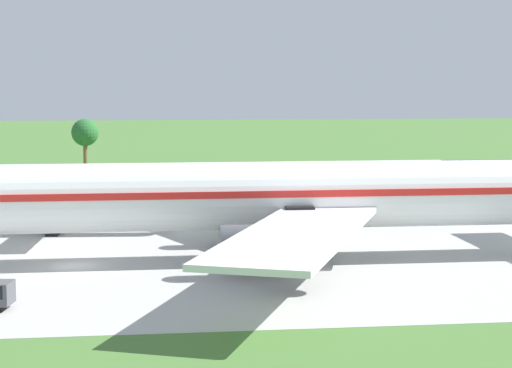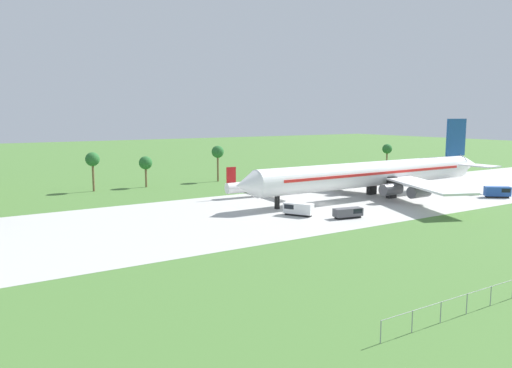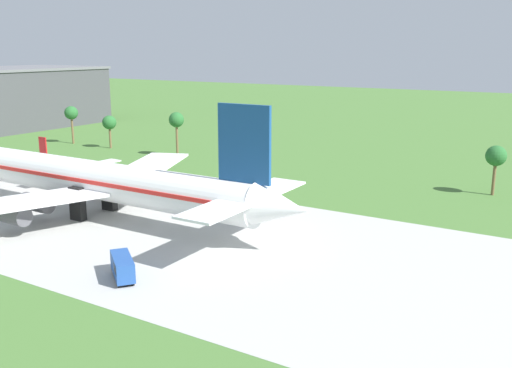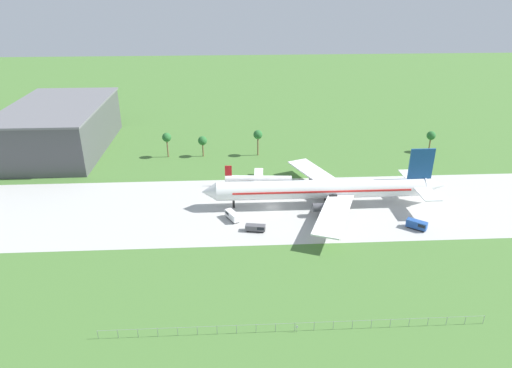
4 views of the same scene
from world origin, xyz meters
name	(u,v)px [view 1 (image 1 of 4)]	position (x,y,z in m)	size (l,w,h in m)	color
ground_plane	(74,266)	(0.00, 0.00, 0.00)	(600.00, 600.00, 0.00)	#477233
taxiway_strip	(74,266)	(0.00, 0.00, 0.01)	(320.00, 44.00, 0.02)	#B2B2AD
jet_airliner	(275,196)	(17.16, 0.70, 5.63)	(77.45, 56.83, 18.54)	white
regional_aircraft	(52,211)	(-3.38, 16.50, 2.45)	(23.14, 20.89, 7.47)	white
palm_tree_row	(109,142)	(1.42, 46.12, 7.52)	(110.97, 3.60, 10.58)	brown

